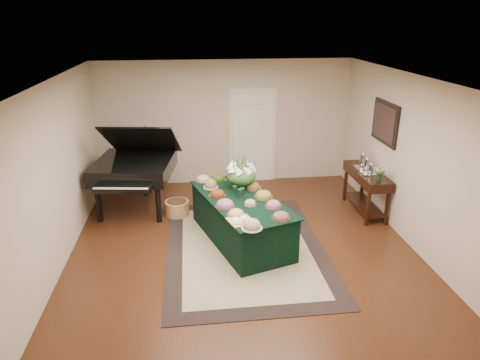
{
  "coord_description": "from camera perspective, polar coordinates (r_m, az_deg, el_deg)",
  "views": [
    {
      "loc": [
        -0.77,
        -6.13,
        3.55
      ],
      "look_at": [
        0.0,
        0.3,
        1.05
      ],
      "focal_mm": 32.0,
      "sensor_mm": 36.0,
      "label": 1
    }
  ],
  "objects": [
    {
      "name": "kitchen_doorway",
      "position": [
        9.55,
        1.67,
        5.74
      ],
      "size": [
        1.05,
        0.07,
        2.1
      ],
      "color": "silver",
      "rests_on": "ground"
    },
    {
      "name": "grand_piano",
      "position": [
        8.36,
        -13.87,
        1.73
      ],
      "size": [
        1.71,
        1.86,
        1.73
      ],
      "color": "black",
      "rests_on": "ground"
    },
    {
      "name": "food_platters",
      "position": [
        7.05,
        -0.16,
        -1.78
      ],
      "size": [
        1.38,
        2.43,
        0.14
      ],
      "color": "silver",
      "rests_on": "buffet_table"
    },
    {
      "name": "green_goblets",
      "position": [
        6.97,
        -0.15,
        -1.7
      ],
      "size": [
        0.19,
        0.22,
        0.18
      ],
      "color": "black",
      "rests_on": "buffet_table"
    },
    {
      "name": "wicker_basket",
      "position": [
        8.19,
        -8.38,
        -3.74
      ],
      "size": [
        0.45,
        0.45,
        0.28
      ],
      "primitive_type": "cylinder",
      "color": "#AD7446",
      "rests_on": "ground"
    },
    {
      "name": "cutting_board",
      "position": [
        6.22,
        0.02,
        -5.2
      ],
      "size": [
        0.43,
        0.43,
        0.1
      ],
      "color": "tan",
      "rests_on": "buffet_table"
    },
    {
      "name": "floral_centerpiece",
      "position": [
        7.26,
        0.17,
        1.07
      ],
      "size": [
        0.52,
        0.52,
        0.52
      ],
      "color": "black",
      "rests_on": "buffet_table"
    },
    {
      "name": "buffet_table",
      "position": [
        7.13,
        0.12,
        -5.26
      ],
      "size": [
        1.65,
        2.38,
        0.76
      ],
      "color": "black",
      "rests_on": "ground"
    },
    {
      "name": "mahogany_sideboard",
      "position": [
        8.4,
        16.52,
        -0.06
      ],
      "size": [
        0.45,
        1.36,
        0.83
      ],
      "color": "black",
      "rests_on": "ground"
    },
    {
      "name": "ground",
      "position": [
        7.13,
        0.29,
        -8.77
      ],
      "size": [
        6.0,
        6.0,
        0.0
      ],
      "primitive_type": "plane",
      "color": "black",
      "rests_on": "ground"
    },
    {
      "name": "area_rug",
      "position": [
        7.06,
        0.69,
        -9.02
      ],
      "size": [
        2.54,
        3.55,
        0.01
      ],
      "color": "black",
      "rests_on": "ground"
    },
    {
      "name": "pink_bouquet",
      "position": [
        7.87,
        18.12,
        1.06
      ],
      "size": [
        0.19,
        0.19,
        0.25
      ],
      "color": "black",
      "rests_on": "mahogany_sideboard"
    },
    {
      "name": "tea_service",
      "position": [
        8.36,
        16.55,
        2.06
      ],
      "size": [
        0.34,
        0.58,
        0.3
      ],
      "color": "silver",
      "rests_on": "mahogany_sideboard"
    },
    {
      "name": "wall_painting",
      "position": [
        8.18,
        18.76,
        7.26
      ],
      "size": [
        0.05,
        0.95,
        0.75
      ],
      "color": "black",
      "rests_on": "ground"
    }
  ]
}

